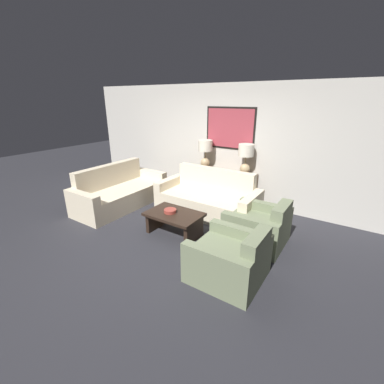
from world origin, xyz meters
TOP-DOWN VIEW (x-y plane):
  - ground_plane at (0.00, 0.00)m, footprint 20.00×20.00m
  - back_wall at (0.00, 2.31)m, footprint 8.31×0.12m
  - console_table at (0.00, 2.04)m, footprint 1.50×0.39m
  - table_lamp_left at (-0.50, 2.04)m, footprint 0.33×0.33m
  - table_lamp_right at (0.50, 2.04)m, footprint 0.33×0.33m
  - couch_by_back_wall at (0.00, 1.33)m, footprint 2.15×0.91m
  - couch_by_side at (-1.88, 0.58)m, footprint 0.91×2.15m
  - coffee_table at (-0.03, 0.19)m, footprint 0.98×0.65m
  - decorative_bowl at (-0.11, 0.18)m, footprint 0.22×0.22m
  - armchair_near_back_wall at (1.33, 0.75)m, footprint 0.93×0.89m
  - armchair_near_camera at (1.33, -0.36)m, footprint 0.93×0.89m

SIDE VIEW (x-z plane):
  - ground_plane at x=0.00m, z-range 0.00..0.00m
  - armchair_near_back_wall at x=1.33m, z-range -0.11..0.67m
  - armchair_near_camera at x=1.33m, z-range -0.11..0.67m
  - coffee_table at x=-0.03m, z-range 0.09..0.50m
  - couch_by_back_wall at x=0.00m, z-range -0.16..0.76m
  - couch_by_side at x=-1.88m, z-range -0.16..0.76m
  - console_table at x=0.00m, z-range 0.00..0.76m
  - decorative_bowl at x=-0.11m, z-range 0.41..0.47m
  - table_lamp_left at x=-0.50m, z-range 0.85..1.51m
  - table_lamp_right at x=0.50m, z-range 0.85..1.51m
  - back_wall at x=0.00m, z-range 0.01..2.66m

